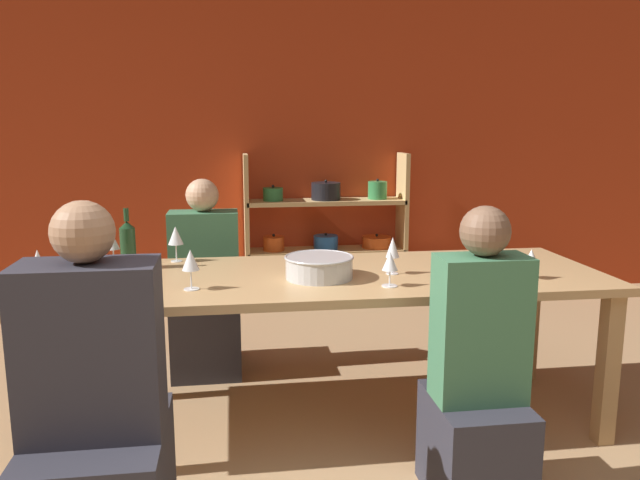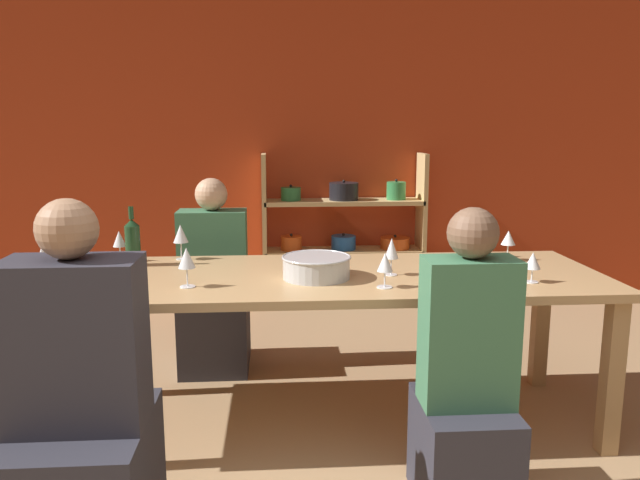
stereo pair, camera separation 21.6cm
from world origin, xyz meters
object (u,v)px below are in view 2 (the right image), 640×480
at_px(mixing_bowl, 316,266).
at_px(person_near_a, 465,401).
at_px(person_near_b, 82,425).
at_px(wine_glass_red_e, 68,266).
at_px(person_far_a, 215,300).
at_px(wine_glass_empty_b, 181,234).
at_px(cell_phone, 97,264).
at_px(wine_glass_red_a, 43,257).
at_px(shelf_unit, 343,240).
at_px(wine_glass_empty_c, 119,240).
at_px(wine_bottle_green, 133,242).
at_px(dining_table, 321,290).
at_px(wine_glass_red_c, 533,262).
at_px(wine_glass_red_d, 392,250).
at_px(wine_glass_white_a, 508,239).
at_px(wine_glass_empty_a, 385,263).
at_px(wine_glass_white_b, 187,259).
at_px(wine_glass_white_c, 486,235).
at_px(wine_glass_red_b, 487,270).

relative_size(mixing_bowl, person_near_a, 0.28).
bearing_deg(person_near_b, wine_glass_red_e, 108.94).
bearing_deg(person_far_a, wine_glass_empty_b, 73.14).
xyz_separation_m(cell_phone, person_near_a, (1.65, -1.03, -0.34)).
height_order(wine_glass_red_a, person_near_b, person_near_b).
xyz_separation_m(shelf_unit, person_near_a, (0.16, -2.93, -0.09)).
xyz_separation_m(wine_glass_red_a, wine_glass_empty_c, (0.26, 0.38, 0.01)).
bearing_deg(wine_bottle_green, dining_table, -15.09).
bearing_deg(wine_glass_red_e, wine_glass_red_c, -0.47).
bearing_deg(wine_glass_red_d, person_near_a, -76.56).
bearing_deg(wine_glass_white_a, wine_glass_empty_a, -145.94).
height_order(wine_bottle_green, wine_glass_white_b, wine_bottle_green).
bearing_deg(shelf_unit, wine_glass_empty_a, -91.83).
bearing_deg(wine_glass_red_c, person_near_b, -161.56).
xyz_separation_m(wine_glass_empty_a, wine_glass_white_c, (0.66, 0.60, 0.01)).
bearing_deg(wine_glass_red_c, wine_glass_white_b, 179.01).
xyz_separation_m(dining_table, wine_glass_red_d, (0.33, -0.05, 0.21)).
bearing_deg(wine_glass_red_d, wine_glass_white_b, -170.57).
relative_size(dining_table, wine_glass_red_a, 16.71).
bearing_deg(wine_glass_red_e, wine_glass_empty_c, 81.68).
xyz_separation_m(mixing_bowl, person_far_a, (-0.57, 0.88, -0.40)).
height_order(dining_table, mixing_bowl, mixing_bowl).
distance_m(wine_glass_red_c, wine_glass_red_d, 0.65).
relative_size(wine_glass_white_c, wine_glass_empty_c, 1.06).
height_order(wine_glass_white_c, cell_phone, wine_glass_white_c).
bearing_deg(cell_phone, mixing_bowl, -17.90).
bearing_deg(wine_glass_white_a, wine_glass_red_d, -157.69).
bearing_deg(wine_glass_red_c, mixing_bowl, 171.16).
relative_size(wine_bottle_green, wine_glass_red_a, 1.87).
relative_size(wine_bottle_green, cell_phone, 1.88).
xyz_separation_m(mixing_bowl, person_near_b, (-0.88, -0.78, -0.38)).
relative_size(wine_glass_red_d, wine_glass_white_b, 1.01).
distance_m(dining_table, wine_bottle_green, 1.01).
bearing_deg(dining_table, person_near_b, -136.83).
height_order(shelf_unit, mixing_bowl, shelf_unit).
height_order(mixing_bowl, wine_glass_red_e, wine_glass_red_e).
bearing_deg(wine_glass_white_a, shelf_unit, 109.01).
relative_size(wine_glass_red_e, wine_glass_white_b, 0.87).
bearing_deg(wine_glass_red_e, shelf_unit, 58.50).
bearing_deg(wine_glass_white_c, mixing_bowl, -157.30).
bearing_deg(shelf_unit, person_near_b, -112.38).
relative_size(wine_glass_red_e, person_far_a, 0.13).
relative_size(shelf_unit, wine_bottle_green, 4.41).
distance_m(dining_table, wine_glass_white_c, 1.00).
xyz_separation_m(wine_bottle_green, cell_phone, (-0.19, 0.02, -0.12)).
bearing_deg(wine_glass_red_b, wine_glass_white_b, 171.16).
distance_m(wine_glass_empty_b, cell_phone, 0.45).
height_order(wine_glass_red_a, person_near_a, person_near_a).
relative_size(dining_table, wine_glass_empty_a, 17.22).
bearing_deg(wine_glass_red_e, wine_glass_red_d, 6.55).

